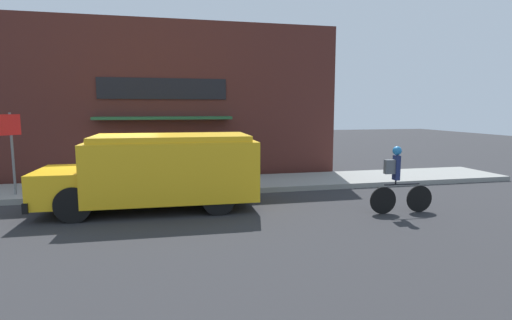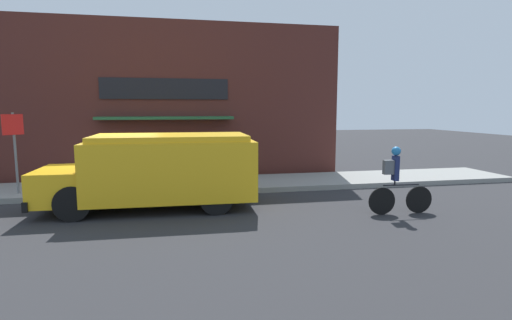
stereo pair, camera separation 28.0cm
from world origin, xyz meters
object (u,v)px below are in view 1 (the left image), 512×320
(school_bus, at_px, (160,170))
(stop_sign_post, at_px, (11,140))
(cyclist, at_px, (398,181))
(trash_bin, at_px, (133,171))

(school_bus, relative_size, stop_sign_post, 2.34)
(cyclist, bearing_deg, trash_bin, 145.56)
(school_bus, height_order, stop_sign_post, stop_sign_post)
(trash_bin, bearing_deg, stop_sign_post, -158.23)
(cyclist, distance_m, stop_sign_post, 10.85)
(stop_sign_post, relative_size, trash_bin, 3.13)
(school_bus, xyz_separation_m, cyclist, (5.94, -1.87, -0.22))
(cyclist, xyz_separation_m, stop_sign_post, (-10.11, 3.84, 0.94))
(cyclist, bearing_deg, stop_sign_post, 161.61)
(school_bus, xyz_separation_m, stop_sign_post, (-4.17, 1.97, 0.72))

